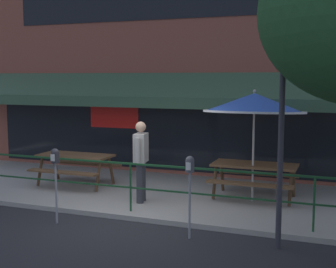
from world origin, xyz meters
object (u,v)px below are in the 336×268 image
Objects in this scene: picnic_table_left at (75,161)px; pedestrian_walking at (141,157)px; parking_meter_near at (55,163)px; picnic_table_centre at (254,171)px; street_sign_pole at (282,111)px; patio_umbrella_centre at (254,104)px; parking_meter_far at (190,172)px.

pedestrian_walking is (2.11, -0.81, 0.35)m from picnic_table_left.
picnic_table_left is 1.27× the size of parking_meter_near.
pedestrian_walking is at bearing -152.51° from picnic_table_centre.
pedestrian_walking is at bearing 154.39° from street_sign_pole.
patio_umbrella_centre is 1.67× the size of parking_meter_far.
patio_umbrella_centre is 2.55m from street_sign_pole.
picnic_table_left is 4.30m from picnic_table_centre.
picnic_table_left is 2.71m from parking_meter_near.
street_sign_pole is (0.87, -2.40, 0.03)m from patio_umbrella_centre.
street_sign_pole is at bearing -25.61° from pedestrian_walking.
parking_meter_far is 1.81m from street_sign_pole.
picnic_table_left is 2.29m from pedestrian_walking.
parking_meter_far is at bearing -103.71° from patio_umbrella_centre.
patio_umbrella_centre is 2.74m from parking_meter_far.
picnic_table_left is at bearing -175.70° from picnic_table_centre.
parking_meter_far is at bearing -102.72° from picnic_table_centre.
parking_meter_far is (3.69, -2.34, 0.44)m from picnic_table_left.
picnic_table_left is 1.05× the size of pedestrian_walking.
picnic_table_centre is at bearing 77.28° from parking_meter_far.
parking_meter_near is (-3.19, -2.56, -1.03)m from patio_umbrella_centre.
picnic_table_left is at bearing 156.21° from street_sign_pole.
pedestrian_walking is (-2.18, -1.14, 0.35)m from picnic_table_centre.
parking_meter_far is at bearing -32.35° from picnic_table_left.
picnic_table_centre is at bearing 108.52° from street_sign_pole.
picnic_table_centre is 1.27× the size of parking_meter_far.
patio_umbrella_centre reaches higher than picnic_table_left.
parking_meter_near reaches higher than picnic_table_centre.
picnic_table_centre is 2.76m from parking_meter_far.
street_sign_pole is at bearing 2.39° from parking_meter_far.
pedestrian_walking is 1.20× the size of parking_meter_far.
street_sign_pole reaches higher than parking_meter_far.
street_sign_pole is at bearing -71.48° from picnic_table_centre.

